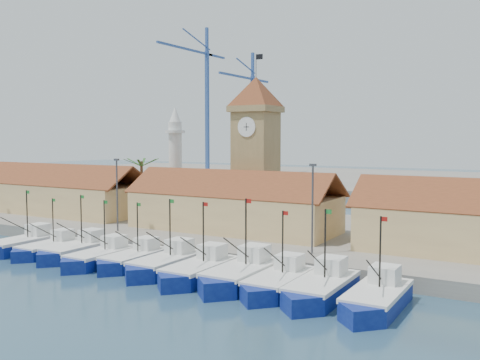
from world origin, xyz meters
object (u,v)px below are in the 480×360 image
Objects in this scene: boat_5 at (165,265)px; minaret at (175,160)px; boat_0 at (21,245)px; clock_tower at (256,146)px.

boat_5 is 0.61× the size of minaret.
boat_0 is at bearing -178.46° from boat_5.
clock_tower is 1.39× the size of minaret.
clock_tower is 15.30m from minaret.
boat_5 is at bearing 1.54° from boat_0.
minaret reaches higher than boat_0.
minaret is (-17.44, 25.05, 8.95)m from boat_5.
minaret is at bearing 172.39° from clock_tower.
boat_0 is at bearing -96.35° from minaret.
boat_0 is at bearing -127.12° from clock_tower.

